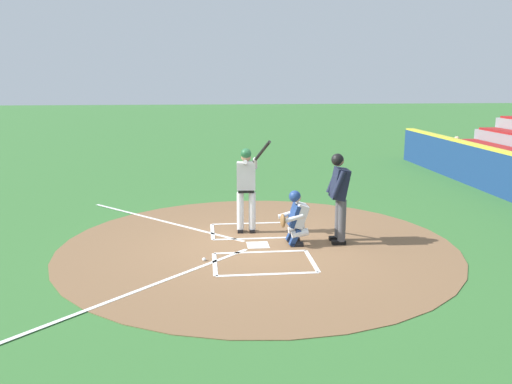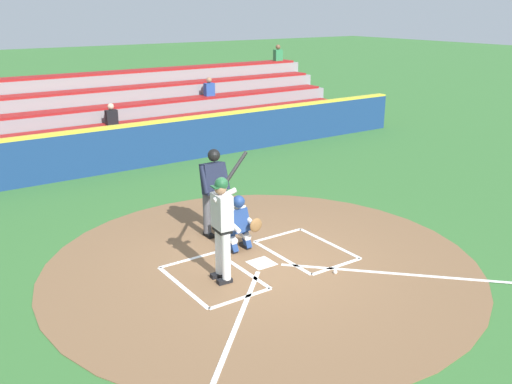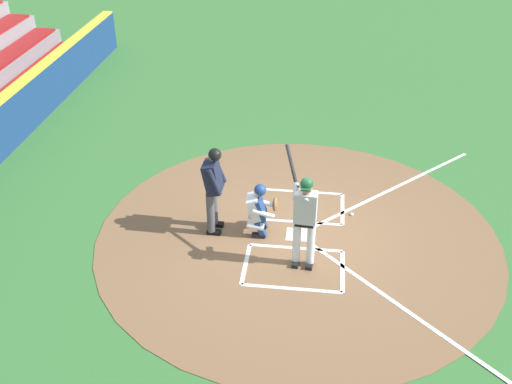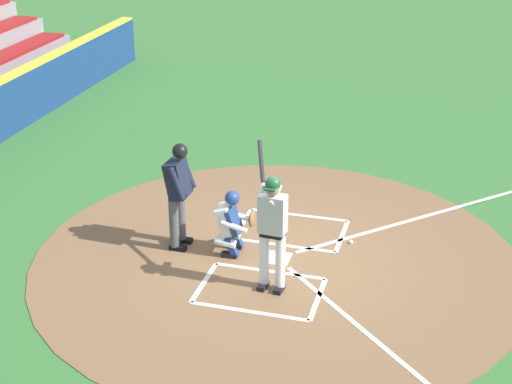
# 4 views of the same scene
# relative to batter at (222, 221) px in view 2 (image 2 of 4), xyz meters

# --- Properties ---
(ground_plane) EXTENTS (120.00, 120.00, 0.00)m
(ground_plane) POSITION_rel_batter_xyz_m (-0.92, -0.15, -1.10)
(ground_plane) COLOR #387033
(dirt_circle) EXTENTS (8.00, 8.00, 0.01)m
(dirt_circle) POSITION_rel_batter_xyz_m (-0.92, -0.15, -1.09)
(dirt_circle) COLOR brown
(dirt_circle) RESTS_ON ground
(home_plate_and_chalk) EXTENTS (7.93, 4.91, 0.01)m
(home_plate_and_chalk) POSITION_rel_batter_xyz_m (-0.92, 0.73, -1.08)
(home_plate_and_chalk) COLOR white
(home_plate_and_chalk) RESTS_ON dirt_circle
(batter) EXTENTS (0.97, 0.65, 2.13)m
(batter) POSITION_rel_batter_xyz_m (0.00, 0.00, 0.00)
(batter) COLOR white
(batter) RESTS_ON ground
(catcher) EXTENTS (0.60, 0.60, 1.13)m
(catcher) POSITION_rel_batter_xyz_m (-0.92, -0.91, -0.51)
(catcher) COLOR black
(catcher) RESTS_ON ground
(plate_umpire) EXTENTS (0.59, 0.42, 1.86)m
(plate_umpire) POSITION_rel_batter_xyz_m (-0.89, -1.81, -0.02)
(plate_umpire) COLOR #4C4C51
(plate_umpire) RESTS_ON ground
(baseball) EXTENTS (0.07, 0.07, 0.07)m
(baseball) POSITION_rel_batter_xyz_m (-1.76, 0.95, -1.06)
(baseball) COLOR white
(baseball) RESTS_ON ground
(backstop_wall) EXTENTS (22.00, 0.36, 1.31)m
(backstop_wall) POSITION_rel_batter_xyz_m (-0.92, -7.65, -0.45)
(backstop_wall) COLOR navy
(backstop_wall) RESTS_ON ground
(bleacher_stand) EXTENTS (20.00, 4.25, 3.00)m
(bleacher_stand) POSITION_rel_batter_xyz_m (-0.92, -10.91, -0.25)
(bleacher_stand) COLOR gray
(bleacher_stand) RESTS_ON ground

